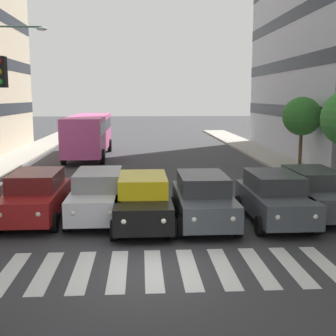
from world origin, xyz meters
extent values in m
plane|color=#38383A|center=(0.00, 0.00, 0.00)|extent=(180.00, 180.00, 0.00)
cube|color=silver|center=(-4.50, 0.00, 0.00)|extent=(0.45, 2.80, 0.01)
cube|color=silver|center=(-3.60, 0.00, 0.00)|extent=(0.45, 2.80, 0.01)
cube|color=silver|center=(-2.70, 0.00, 0.00)|extent=(0.45, 2.80, 0.01)
cube|color=silver|center=(-1.80, 0.00, 0.00)|extent=(0.45, 2.80, 0.01)
cube|color=silver|center=(-0.90, 0.00, 0.00)|extent=(0.45, 2.80, 0.01)
cube|color=silver|center=(0.00, 0.00, 0.00)|extent=(0.45, 2.80, 0.01)
cube|color=silver|center=(0.90, 0.00, 0.00)|extent=(0.45, 2.80, 0.01)
cube|color=silver|center=(1.80, 0.00, 0.00)|extent=(0.45, 2.80, 0.01)
cube|color=silver|center=(2.70, 0.00, 0.00)|extent=(0.45, 2.80, 0.01)
cube|color=silver|center=(3.60, 0.00, 0.00)|extent=(0.45, 2.80, 0.01)
cube|color=#474C51|center=(-6.00, -4.69, 0.72)|extent=(1.80, 4.40, 0.80)
cube|color=#343639|center=(-6.00, -4.89, 1.42)|extent=(1.58, 2.46, 0.60)
cylinder|color=black|center=(-5.10, -3.23, 0.32)|extent=(0.22, 0.64, 0.64)
cylinder|color=black|center=(-6.90, -6.14, 0.32)|extent=(0.22, 0.64, 0.64)
cylinder|color=black|center=(-5.10, -6.14, 0.32)|extent=(0.22, 0.64, 0.64)
sphere|color=white|center=(-5.43, -2.54, 0.80)|extent=(0.18, 0.18, 0.18)
cube|color=#474C51|center=(-4.33, -3.99, 0.72)|extent=(1.80, 4.40, 0.80)
cube|color=#343639|center=(-4.33, -4.19, 1.42)|extent=(1.58, 2.46, 0.60)
cylinder|color=black|center=(-5.23, -2.54, 0.32)|extent=(0.22, 0.64, 0.64)
cylinder|color=black|center=(-3.43, -2.54, 0.32)|extent=(0.22, 0.64, 0.64)
cylinder|color=black|center=(-5.23, -5.45, 0.32)|extent=(0.22, 0.64, 0.64)
cylinder|color=black|center=(-3.43, -5.45, 0.32)|extent=(0.22, 0.64, 0.64)
sphere|color=white|center=(-4.91, -1.84, 0.80)|extent=(0.18, 0.18, 0.18)
sphere|color=white|center=(-3.76, -1.84, 0.80)|extent=(0.18, 0.18, 0.18)
cube|color=#474C51|center=(-1.82, -3.91, 0.72)|extent=(1.80, 4.40, 0.80)
cube|color=#343639|center=(-1.82, -4.11, 1.42)|extent=(1.58, 2.46, 0.60)
cylinder|color=black|center=(-2.72, -2.46, 0.32)|extent=(0.22, 0.64, 0.64)
cylinder|color=black|center=(-0.92, -2.46, 0.32)|extent=(0.22, 0.64, 0.64)
cylinder|color=black|center=(-2.72, -5.36, 0.32)|extent=(0.22, 0.64, 0.64)
cylinder|color=black|center=(-0.92, -5.36, 0.32)|extent=(0.22, 0.64, 0.64)
sphere|color=white|center=(-2.40, -1.76, 0.80)|extent=(0.18, 0.18, 0.18)
sphere|color=white|center=(-1.25, -1.76, 0.80)|extent=(0.18, 0.18, 0.18)
cube|color=black|center=(0.23, -3.82, 0.72)|extent=(1.80, 4.40, 0.80)
cube|color=yellow|center=(0.23, -4.02, 1.42)|extent=(1.58, 2.46, 0.60)
cylinder|color=black|center=(-0.67, -2.37, 0.32)|extent=(0.22, 0.64, 0.64)
cylinder|color=black|center=(1.13, -2.37, 0.32)|extent=(0.22, 0.64, 0.64)
cylinder|color=black|center=(-0.67, -5.27, 0.32)|extent=(0.22, 0.64, 0.64)
cylinder|color=black|center=(1.13, -5.27, 0.32)|extent=(0.22, 0.64, 0.64)
sphere|color=white|center=(-0.35, -1.67, 0.80)|extent=(0.18, 0.18, 0.18)
sphere|color=white|center=(0.80, -1.67, 0.80)|extent=(0.18, 0.18, 0.18)
cube|color=silver|center=(1.81, -4.81, 0.72)|extent=(1.80, 4.40, 0.80)
cube|color=gray|center=(1.81, -5.01, 1.42)|extent=(1.58, 2.46, 0.60)
cylinder|color=black|center=(0.91, -3.36, 0.32)|extent=(0.22, 0.64, 0.64)
cylinder|color=black|center=(2.71, -3.36, 0.32)|extent=(0.22, 0.64, 0.64)
cylinder|color=black|center=(0.91, -6.26, 0.32)|extent=(0.22, 0.64, 0.64)
cylinder|color=black|center=(2.71, -6.26, 0.32)|extent=(0.22, 0.64, 0.64)
sphere|color=white|center=(1.24, -2.66, 0.80)|extent=(0.18, 0.18, 0.18)
sphere|color=white|center=(2.39, -2.66, 0.80)|extent=(0.18, 0.18, 0.18)
cube|color=maroon|center=(4.01, -4.78, 0.72)|extent=(1.80, 4.40, 0.80)
cube|color=maroon|center=(4.01, -4.98, 1.42)|extent=(1.58, 2.46, 0.60)
cylinder|color=black|center=(3.11, -3.33, 0.32)|extent=(0.22, 0.64, 0.64)
cylinder|color=black|center=(3.11, -6.23, 0.32)|extent=(0.22, 0.64, 0.64)
cylinder|color=black|center=(4.91, -6.23, 0.32)|extent=(0.22, 0.64, 0.64)
sphere|color=white|center=(3.43, -2.63, 0.80)|extent=(0.18, 0.18, 0.18)
sphere|color=white|center=(4.59, -2.63, 0.80)|extent=(0.18, 0.18, 0.18)
cylinder|color=black|center=(5.44, -5.50, 0.32)|extent=(0.22, 0.64, 0.64)
cube|color=#DB5193|center=(4.01, -21.57, 1.75)|extent=(2.50, 10.50, 2.50)
cube|color=black|center=(4.01, -21.57, 2.30)|extent=(2.52, 9.87, 0.80)
cylinder|color=black|center=(2.76, -17.90, 0.50)|extent=(0.28, 1.00, 1.00)
cylinder|color=black|center=(5.26, -17.90, 0.50)|extent=(0.28, 1.00, 1.00)
cylinder|color=black|center=(2.76, -24.72, 0.50)|extent=(0.28, 1.00, 1.00)
cylinder|color=black|center=(5.26, -24.72, 0.50)|extent=(0.28, 1.00, 1.00)
cube|color=black|center=(3.73, -0.76, 4.95)|extent=(0.24, 0.28, 0.76)
sphere|color=green|center=(3.73, -0.61, 4.71)|extent=(0.14, 0.14, 0.14)
cylinder|color=#4C6B56|center=(6.84, -13.58, 7.95)|extent=(2.91, 0.10, 0.10)
ellipsoid|color=#B7BCC1|center=(5.38, -13.58, 7.85)|extent=(0.56, 0.28, 0.20)
cylinder|color=#513823|center=(-9.25, -14.93, 1.34)|extent=(0.20, 0.20, 2.38)
sphere|color=#2D6B28|center=(-9.25, -14.93, 3.22)|extent=(2.28, 2.28, 2.28)
camera|label=1|loc=(0.30, 10.64, 4.34)|focal=47.08mm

